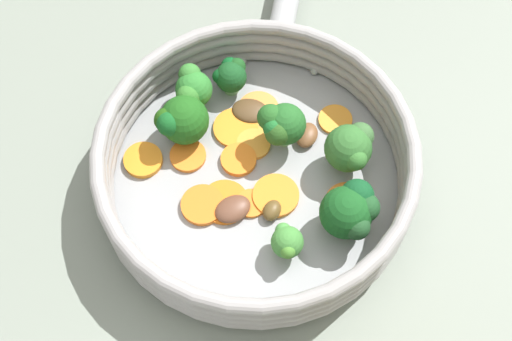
# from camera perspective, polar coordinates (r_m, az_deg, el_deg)

# --- Properties ---
(ground_plane) EXTENTS (4.00, 4.00, 0.00)m
(ground_plane) POSITION_cam_1_polar(r_m,az_deg,el_deg) (0.67, 0.00, -1.08)
(ground_plane) COLOR gray
(skillet) EXTENTS (0.28, 0.28, 0.01)m
(skillet) POSITION_cam_1_polar(r_m,az_deg,el_deg) (0.67, 0.00, -0.84)
(skillet) COLOR #939699
(skillet) RESTS_ON ground_plane
(skillet_rim_wall) EXTENTS (0.29, 0.29, 0.06)m
(skillet_rim_wall) POSITION_cam_1_polar(r_m,az_deg,el_deg) (0.64, 0.00, 0.54)
(skillet_rim_wall) COLOR gray
(skillet_rim_wall) RESTS_ON skillet
(skillet_rivet_left) EXTENTS (0.01, 0.01, 0.01)m
(skillet_rivet_left) POSITION_cam_1_polar(r_m,az_deg,el_deg) (0.72, 4.73, 7.96)
(skillet_rivet_left) COLOR #949995
(skillet_rivet_left) RESTS_ON skillet
(skillet_rivet_right) EXTENTS (0.01, 0.01, 0.01)m
(skillet_rivet_right) POSITION_cam_1_polar(r_m,az_deg,el_deg) (0.73, -1.09, 8.84)
(skillet_rivet_right) COLOR #979A9A
(skillet_rivet_right) RESTS_ON skillet
(carrot_slice_0) EXTENTS (0.05, 0.05, 0.00)m
(carrot_slice_0) POSITION_cam_1_polar(r_m,az_deg,el_deg) (0.69, 6.36, 4.06)
(carrot_slice_0) COLOR orange
(carrot_slice_0) RESTS_ON skillet
(carrot_slice_1) EXTENTS (0.04, 0.04, 0.00)m
(carrot_slice_1) POSITION_cam_1_polar(r_m,az_deg,el_deg) (0.67, -0.21, 2.13)
(carrot_slice_1) COLOR orange
(carrot_slice_1) RESTS_ON skillet
(carrot_slice_2) EXTENTS (0.05, 0.05, 0.00)m
(carrot_slice_2) POSITION_cam_1_polar(r_m,az_deg,el_deg) (0.65, 7.35, -2.65)
(carrot_slice_2) COLOR orange
(carrot_slice_2) RESTS_ON skillet
(carrot_slice_3) EXTENTS (0.04, 0.04, 0.00)m
(carrot_slice_3) POSITION_cam_1_polar(r_m,az_deg,el_deg) (0.65, -0.51, -2.62)
(carrot_slice_3) COLOR orange
(carrot_slice_3) RESTS_ON skillet
(carrot_slice_4) EXTENTS (0.06, 0.06, 0.00)m
(carrot_slice_4) POSITION_cam_1_polar(r_m,az_deg,el_deg) (0.65, -2.54, -2.54)
(carrot_slice_4) COLOR orange
(carrot_slice_4) RESTS_ON skillet
(carrot_slice_5) EXTENTS (0.04, 0.04, 0.01)m
(carrot_slice_5) POSITION_cam_1_polar(r_m,az_deg,el_deg) (0.65, -4.30, -2.77)
(carrot_slice_5) COLOR orange
(carrot_slice_5) RESTS_ON skillet
(carrot_slice_6) EXTENTS (0.04, 0.04, 0.01)m
(carrot_slice_6) POSITION_cam_1_polar(r_m,az_deg,el_deg) (0.68, -8.94, 1.14)
(carrot_slice_6) COLOR orange
(carrot_slice_6) RESTS_ON skillet
(carrot_slice_7) EXTENTS (0.06, 0.06, 0.00)m
(carrot_slice_7) POSITION_cam_1_polar(r_m,az_deg,el_deg) (0.70, 0.18, 4.91)
(carrot_slice_7) COLOR orange
(carrot_slice_7) RESTS_ON skillet
(carrot_slice_8) EXTENTS (0.06, 0.06, 0.00)m
(carrot_slice_8) POSITION_cam_1_polar(r_m,az_deg,el_deg) (0.69, 1.11, 3.95)
(carrot_slice_8) COLOR orange
(carrot_slice_8) RESTS_ON skillet
(carrot_slice_9) EXTENTS (0.06, 0.06, 0.00)m
(carrot_slice_9) POSITION_cam_1_polar(r_m,az_deg,el_deg) (0.68, -1.63, 3.42)
(carrot_slice_9) COLOR orange
(carrot_slice_9) RESTS_ON skillet
(carrot_slice_10) EXTENTS (0.04, 0.04, 0.01)m
(carrot_slice_10) POSITION_cam_1_polar(r_m,az_deg,el_deg) (0.67, -1.41, 0.88)
(carrot_slice_10) COLOR orange
(carrot_slice_10) RESTS_ON skillet
(carrot_slice_11) EXTENTS (0.06, 0.06, 0.01)m
(carrot_slice_11) POSITION_cam_1_polar(r_m,az_deg,el_deg) (0.65, 1.60, -2.01)
(carrot_slice_11) COLOR orange
(carrot_slice_11) RESTS_ON skillet
(carrot_slice_12) EXTENTS (0.05, 0.05, 0.00)m
(carrot_slice_12) POSITION_cam_1_polar(r_m,az_deg,el_deg) (0.67, -5.47, 1.19)
(carrot_slice_12) COLOR orange
(carrot_slice_12) RESTS_ON skillet
(broccoli_floret_0) EXTENTS (0.04, 0.05, 0.05)m
(broccoli_floret_0) POSITION_cam_1_polar(r_m,az_deg,el_deg) (0.65, 2.01, 3.67)
(broccoli_floret_0) COLOR #86AA6D
(broccoli_floret_0) RESTS_ON skillet
(broccoli_floret_1) EXTENTS (0.03, 0.03, 0.04)m
(broccoli_floret_1) POSITION_cam_1_polar(r_m,az_deg,el_deg) (0.61, 2.48, -5.75)
(broccoli_floret_1) COLOR #7AA755
(broccoli_floret_1) RESTS_ON skillet
(broccoli_floret_2) EXTENTS (0.05, 0.04, 0.05)m
(broccoli_floret_2) POSITION_cam_1_polar(r_m,az_deg,el_deg) (0.65, 7.56, 1.83)
(broccoli_floret_2) COLOR olive
(broccoli_floret_2) RESTS_ON skillet
(broccoli_floret_3) EXTENTS (0.05, 0.05, 0.05)m
(broccoli_floret_3) POSITION_cam_1_polar(r_m,az_deg,el_deg) (0.66, -6.00, 3.99)
(broccoli_floret_3) COLOR #7DA558
(broccoli_floret_3) RESTS_ON skillet
(broccoli_floret_4) EXTENTS (0.05, 0.05, 0.05)m
(broccoli_floret_4) POSITION_cam_1_polar(r_m,az_deg,el_deg) (0.62, 7.59, -3.19)
(broccoli_floret_4) COLOR #83A366
(broccoli_floret_4) RESTS_ON skillet
(broccoli_floret_5) EXTENTS (0.05, 0.04, 0.04)m
(broccoli_floret_5) POSITION_cam_1_polar(r_m,az_deg,el_deg) (0.68, -5.11, 6.53)
(broccoli_floret_5) COLOR #83AB6B
(broccoli_floret_5) RESTS_ON skillet
(broccoli_floret_6) EXTENTS (0.03, 0.03, 0.04)m
(broccoli_floret_6) POSITION_cam_1_polar(r_m,az_deg,el_deg) (0.69, -2.03, 7.64)
(broccoli_floret_6) COLOR #7CB06E
(broccoli_floret_6) RESTS_ON skillet
(mushroom_piece_0) EXTENTS (0.03, 0.02, 0.01)m
(mushroom_piece_0) POSITION_cam_1_polar(r_m,az_deg,el_deg) (0.68, 4.08, 2.85)
(mushroom_piece_0) COLOR brown
(mushroom_piece_0) RESTS_ON skillet
(mushroom_piece_1) EXTENTS (0.03, 0.04, 0.01)m
(mushroom_piece_1) POSITION_cam_1_polar(r_m,az_deg,el_deg) (0.69, -0.47, 4.80)
(mushroom_piece_1) COLOR #523A20
(mushroom_piece_1) RESTS_ON skillet
(mushroom_piece_2) EXTENTS (0.02, 0.02, 0.01)m
(mushroom_piece_2) POSITION_cam_1_polar(r_m,az_deg,el_deg) (0.64, 1.28, -3.22)
(mushroom_piece_2) COLOR brown
(mushroom_piece_2) RESTS_ON skillet
(mushroom_piece_3) EXTENTS (0.04, 0.04, 0.01)m
(mushroom_piece_3) POSITION_cam_1_polar(r_m,az_deg,el_deg) (0.64, -1.87, -3.10)
(mushroom_piece_3) COLOR brown
(mushroom_piece_3) RESTS_ON skillet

